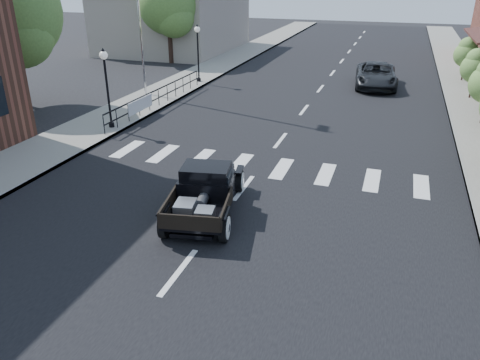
% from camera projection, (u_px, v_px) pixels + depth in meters
% --- Properties ---
extents(ground, '(120.00, 120.00, 0.00)m').
position_uv_depth(ground, '(223.00, 216.00, 13.80)').
color(ground, black).
rests_on(ground, ground).
extents(road, '(14.00, 80.00, 0.02)m').
position_uv_depth(road, '(314.00, 97.00, 26.76)').
color(road, black).
rests_on(road, ground).
extents(road_markings, '(12.00, 60.00, 0.06)m').
position_uv_depth(road_markings, '(296.00, 121.00, 22.44)').
color(road_markings, silver).
rests_on(road_markings, ground).
extents(sidewalk_left, '(3.00, 80.00, 0.15)m').
position_uv_depth(sidewalk_left, '(180.00, 85.00, 29.21)').
color(sidewalk_left, gray).
rests_on(sidewalk_left, ground).
extents(sidewalk_right, '(3.00, 80.00, 0.15)m').
position_uv_depth(sidewalk_right, '(477.00, 108.00, 24.26)').
color(sidewalk_right, gray).
rests_on(sidewalk_right, ground).
extents(low_building_left, '(10.00, 12.00, 5.00)m').
position_uv_depth(low_building_left, '(175.00, 21.00, 41.34)').
color(low_building_left, gray).
rests_on(low_building_left, ground).
extents(railing, '(0.08, 10.00, 1.00)m').
position_uv_depth(railing, '(159.00, 96.00, 24.30)').
color(railing, black).
rests_on(railing, sidewalk_left).
extents(banner, '(0.04, 2.20, 0.60)m').
position_uv_depth(banner, '(141.00, 110.00, 22.63)').
color(banner, silver).
rests_on(banner, sidewalk_left).
extents(lamp_post_b, '(0.36, 0.36, 3.48)m').
position_uv_depth(lamp_post_b, '(107.00, 89.00, 20.42)').
color(lamp_post_b, black).
rests_on(lamp_post_b, sidewalk_left).
extents(lamp_post_c, '(0.36, 0.36, 3.48)m').
position_uv_depth(lamp_post_c, '(198.00, 53.00, 29.07)').
color(lamp_post_c, black).
rests_on(lamp_post_c, sidewalk_left).
extents(big_tree_near, '(4.89, 4.89, 7.19)m').
position_uv_depth(big_tree_near, '(15.00, 37.00, 23.31)').
color(big_tree_near, '#486E2F').
rests_on(big_tree_near, ground).
extents(big_tree_far, '(4.46, 4.46, 6.55)m').
position_uv_depth(big_tree_far, '(169.00, 19.00, 35.11)').
color(big_tree_far, '#486E2F').
rests_on(big_tree_far, ground).
extents(small_tree_d, '(1.55, 1.55, 2.58)m').
position_uv_depth(small_tree_d, '(474.00, 74.00, 25.46)').
color(small_tree_d, '#5A823B').
rests_on(small_tree_d, sidewalk_right).
extents(small_tree_e, '(1.54, 1.54, 2.57)m').
position_uv_depth(small_tree_e, '(465.00, 60.00, 29.59)').
color(small_tree_e, '#5A823B').
rests_on(small_tree_e, sidewalk_right).
extents(hotrod_pickup, '(2.74, 4.56, 1.48)m').
position_uv_depth(hotrod_pickup, '(205.00, 191.00, 13.66)').
color(hotrod_pickup, black).
rests_on(hotrod_pickup, ground).
extents(second_car, '(2.84, 5.36, 1.44)m').
position_uv_depth(second_car, '(376.00, 75.00, 28.69)').
color(second_car, black).
rests_on(second_car, ground).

